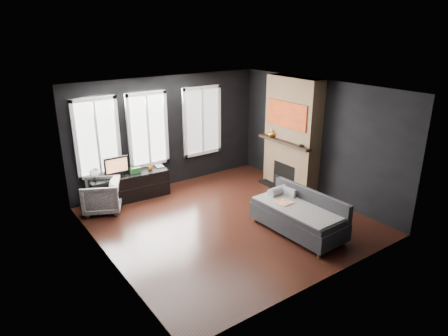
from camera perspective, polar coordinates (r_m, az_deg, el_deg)
floor at (r=8.30m, az=0.64°, el=-7.55°), size 5.00×5.00×0.00m
ceiling at (r=7.45m, az=0.72°, el=11.21°), size 5.00×5.00×0.00m
wall_back at (r=9.82m, az=-7.96°, el=5.11°), size 5.00×0.02×2.70m
wall_left at (r=6.70m, az=-16.90°, el=-2.69°), size 0.02×5.00×2.70m
wall_right at (r=9.40m, az=13.14°, el=4.10°), size 0.02×5.00×2.70m
windows at (r=9.38m, az=-10.62°, el=10.71°), size 4.00×0.16×1.76m
fireplace at (r=9.65m, az=9.70°, el=4.75°), size 0.70×1.62×2.70m
sofa at (r=7.82m, az=10.51°, el=-6.42°), size 1.00×1.90×0.80m
stripe_pillow at (r=8.16m, az=9.26°, el=-3.83°), size 0.12×0.31×0.30m
armchair at (r=8.94m, az=-17.12°, el=-3.64°), size 0.97×0.99×0.78m
media_console at (r=9.45m, az=-13.36°, el=-2.52°), size 1.81×0.65×0.61m
monitor at (r=9.19m, az=-15.12°, el=0.39°), size 0.56×0.12×0.50m
desk_fan at (r=9.07m, az=-18.02°, el=-0.84°), size 0.26×0.26×0.30m
mug at (r=9.47m, az=-10.49°, el=0.11°), size 0.14×0.12×0.12m
book at (r=9.60m, az=-9.75°, el=0.82°), size 0.18×0.04×0.24m
storage_box at (r=9.34m, az=-12.56°, el=-0.30°), size 0.25×0.17×0.13m
mantel_vase at (r=9.80m, az=6.80°, el=4.95°), size 0.24×0.24×0.18m
mantel_clock at (r=9.14m, az=10.96°, el=3.15°), size 0.14×0.14×0.04m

